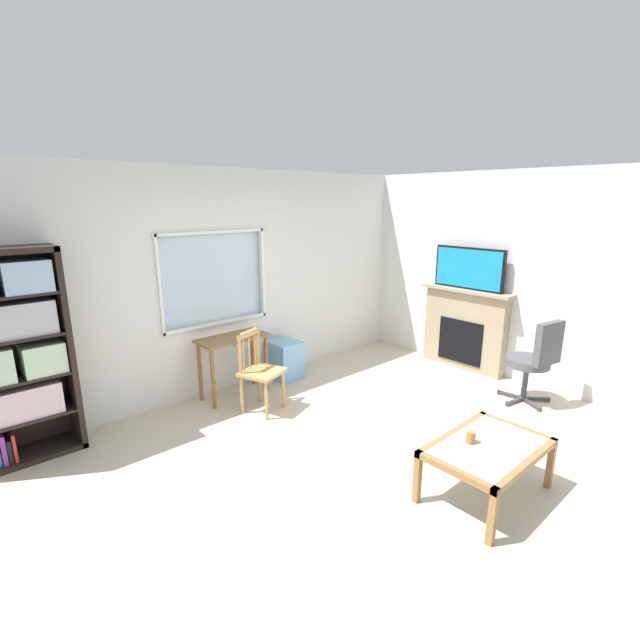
% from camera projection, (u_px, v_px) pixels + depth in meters
% --- Properties ---
extents(ground, '(6.58, 5.74, 0.02)m').
position_uv_depth(ground, '(371.00, 460.00, 4.13)').
color(ground, beige).
extents(wall_back_with_window, '(5.58, 0.15, 2.63)m').
position_uv_depth(wall_back_with_window, '(228.00, 282.00, 5.50)').
color(wall_back_with_window, silver).
rests_on(wall_back_with_window, ground).
extents(wall_right, '(0.12, 4.94, 2.63)m').
position_uv_depth(wall_right, '(528.00, 279.00, 5.63)').
color(wall_right, silver).
rests_on(wall_right, ground).
extents(bookshelf, '(0.90, 0.38, 1.90)m').
position_uv_depth(bookshelf, '(9.00, 351.00, 3.89)').
color(bookshelf, black).
rests_on(bookshelf, ground).
extents(desk_under_window, '(0.82, 0.40, 0.74)m').
position_uv_depth(desk_under_window, '(233.00, 349.00, 5.31)').
color(desk_under_window, brown).
rests_on(desk_under_window, ground).
extents(wooden_chair, '(0.53, 0.52, 0.90)m').
position_uv_depth(wooden_chair, '(259.00, 370.00, 4.98)').
color(wooden_chair, tan).
rests_on(wooden_chair, ground).
extents(plastic_drawer_unit, '(0.35, 0.40, 0.50)m').
position_uv_depth(plastic_drawer_unit, '(285.00, 360.00, 5.95)').
color(plastic_drawer_unit, '#72ADDB').
rests_on(plastic_drawer_unit, ground).
extents(fireplace, '(0.26, 1.26, 1.12)m').
position_uv_depth(fireplace, '(464.00, 328.00, 6.24)').
color(fireplace, tan).
rests_on(fireplace, ground).
extents(tv, '(0.06, 0.98, 0.55)m').
position_uv_depth(tv, '(469.00, 268.00, 6.02)').
color(tv, black).
rests_on(tv, fireplace).
extents(office_chair, '(0.58, 0.60, 1.00)m').
position_uv_depth(office_chair, '(535.00, 358.00, 5.10)').
color(office_chair, '#4C4C51').
rests_on(office_chair, ground).
extents(coffee_table, '(1.00, 0.66, 0.44)m').
position_uv_depth(coffee_table, '(488.00, 452.00, 3.54)').
color(coffee_table, '#8C9E99').
rests_on(coffee_table, ground).
extents(sippy_cup, '(0.07, 0.07, 0.09)m').
position_uv_depth(sippy_cup, '(471.00, 437.00, 3.55)').
color(sippy_cup, orange).
rests_on(sippy_cup, coffee_table).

